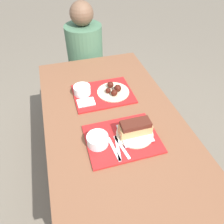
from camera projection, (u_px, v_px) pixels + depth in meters
The scene contains 14 objects.
ground_plane at pixel (112, 179), 1.88m from camera, with size 12.00×12.00×0.00m, color #706656.
picnic_table at pixel (112, 127), 1.44m from camera, with size 0.84×1.53×0.75m.
picnic_bench_far at pixel (86, 81), 2.33m from camera, with size 0.80×0.28×0.44m.
tray_near at pixel (122, 139), 1.23m from camera, with size 0.41×0.32×0.01m.
tray_far at pixel (103, 94), 1.54m from camera, with size 0.41×0.32×0.01m.
bowl_coleslaw_near at pixel (98, 140), 1.18m from camera, with size 0.12×0.12×0.06m.
brisket_sandwich_plate at pixel (135, 130), 1.22m from camera, with size 0.21×0.21×0.10m.
plastic_fork_near at pixel (118, 148), 1.18m from camera, with size 0.04×0.17×0.00m.
plastic_knife_near at pixel (122, 147), 1.18m from camera, with size 0.05×0.17×0.00m.
plastic_spoon_near at pixel (114, 149), 1.17m from camera, with size 0.03×0.17×0.00m.
bowl_coleslaw_far at pixel (82, 90), 1.51m from camera, with size 0.12×0.12×0.06m.
wings_plate_far at pixel (113, 90), 1.53m from camera, with size 0.23×0.23×0.06m.
napkin_far at pixel (86, 102), 1.45m from camera, with size 0.12×0.08×0.01m.
person_seated_across at pixel (85, 48), 2.08m from camera, with size 0.34×0.34×0.73m.
Camera 1 is at (-0.28, -0.95, 1.70)m, focal length 35.00 mm.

